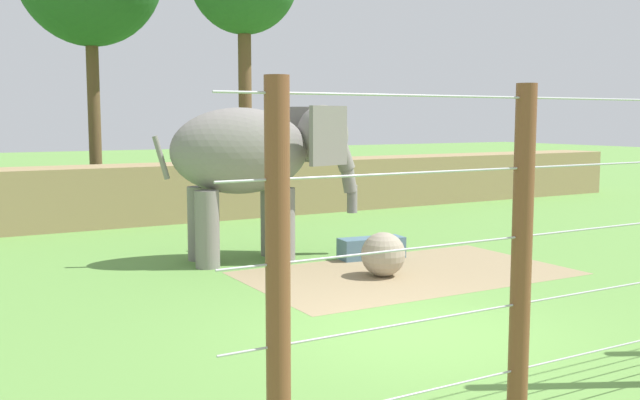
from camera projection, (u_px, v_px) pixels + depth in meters
name	position (u px, v px, depth m)	size (l,w,h in m)	color
ground_plane	(414.00, 333.00, 10.01)	(120.00, 120.00, 0.00)	#609342
dirt_patch	(407.00, 273.00, 13.86)	(6.12, 3.60, 0.01)	#937F5B
embankment_wall	(147.00, 193.00, 20.65)	(36.00, 1.80, 1.63)	#997F56
elephant	(256.00, 158.00, 14.92)	(4.32, 2.12, 3.23)	gray
enrichment_ball	(383.00, 254.00, 13.55)	(0.83, 0.83, 0.83)	gray
cable_fence	(603.00, 249.00, 7.28)	(8.19, 0.19, 3.26)	brown
feed_trough	(371.00, 248.00, 15.32)	(1.45, 0.66, 0.44)	slate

